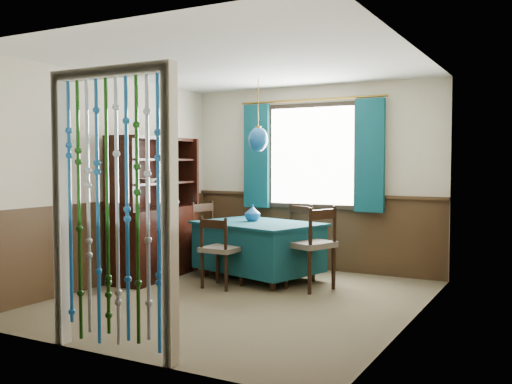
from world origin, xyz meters
The scene contains 22 objects.
floor centered at (0.00, 0.00, 0.00)m, with size 4.00×4.00×0.00m, color brown.
ceiling centered at (0.00, 0.00, 2.50)m, with size 4.00×4.00×0.00m, color silver.
wall_back centered at (0.00, 2.00, 1.25)m, with size 3.60×3.60×0.00m, color beige.
wall_front centered at (0.00, -2.00, 1.25)m, with size 3.60×3.60×0.00m, color beige.
wall_left centered at (-1.80, 0.00, 1.25)m, with size 4.00×4.00×0.00m, color beige.
wall_right centered at (1.80, 0.00, 1.25)m, with size 4.00×4.00×0.00m, color beige.
wainscot_back centered at (0.00, 1.99, 0.50)m, with size 3.60×3.60×0.00m, color #3A2716.
wainscot_front centered at (0.00, -1.99, 0.50)m, with size 3.60×3.60×0.00m, color #3A2716.
wainscot_left centered at (-1.79, 0.00, 0.50)m, with size 4.00×4.00×0.00m, color #3A2716.
wainscot_right centered at (1.79, 0.00, 0.50)m, with size 4.00×4.00×0.00m, color #3A2716.
window centered at (0.00, 1.95, 1.55)m, with size 1.32×0.12×1.42m, color black.
doorway centered at (0.00, -1.94, 1.05)m, with size 1.16×0.12×2.18m, color silver, non-canonical shape.
dining_table centered at (-0.34, 1.04, 0.42)m, with size 1.72×1.41×0.71m.
chair_near centered at (-0.49, 0.39, 0.45)m, with size 0.43×0.41×0.84m.
chair_far centered at (-0.15, 1.68, 0.48)m, with size 0.56×0.55×0.91m.
chair_left centered at (-1.17, 1.24, 0.49)m, with size 0.51×0.52×0.93m.
chair_right centered at (0.48, 0.81, 0.51)m, with size 0.60×0.61×0.97m.
sideboard centered at (-1.54, 0.50, 0.61)m, with size 0.57×1.39×1.78m.
pendant_lamp centered at (-0.34, 1.04, 1.75)m, with size 0.24×0.24×0.90m.
vase_table centered at (-0.47, 1.13, 0.81)m, with size 0.18×0.18×0.19m, color navy.
bowl_shelf centered at (-1.48, 0.30, 1.24)m, with size 0.23×0.23×0.06m, color beige.
vase_sideboard centered at (-1.48, 0.83, 0.97)m, with size 0.16×0.16×0.16m, color beige.
Camera 1 is at (3.00, -5.21, 1.46)m, focal length 40.00 mm.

